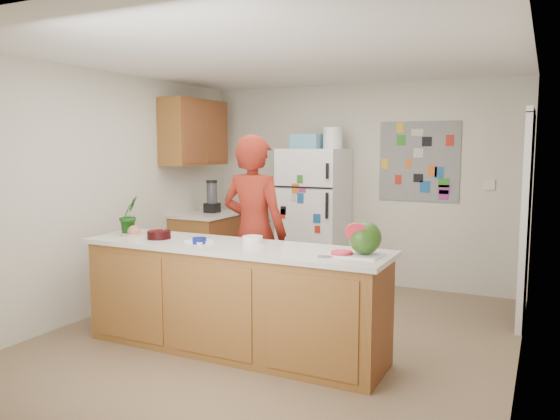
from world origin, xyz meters
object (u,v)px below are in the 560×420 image
at_px(refrigerator, 314,217).
at_px(watermelon, 365,238).
at_px(person, 254,233).
at_px(cherry_bowl, 159,235).

bearing_deg(refrigerator, watermelon, -59.42).
distance_m(refrigerator, person, 1.78).
bearing_deg(person, watermelon, 158.83).
bearing_deg(person, refrigerator, -82.73).
bearing_deg(refrigerator, cherry_bowl, -101.12).
height_order(refrigerator, cherry_bowl, refrigerator).
height_order(person, cherry_bowl, person).
bearing_deg(watermelon, refrigerator, 120.58).
distance_m(refrigerator, cherry_bowl, 2.47).
xyz_separation_m(refrigerator, watermelon, (1.38, -2.34, 0.21)).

